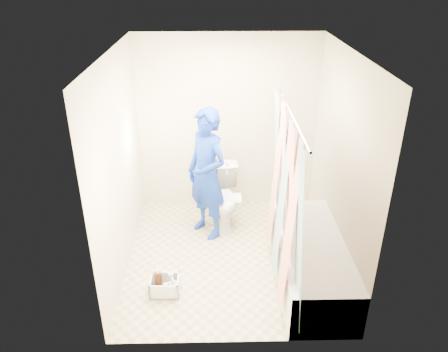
{
  "coord_description": "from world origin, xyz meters",
  "views": [
    {
      "loc": [
        -0.17,
        -4.24,
        3.21
      ],
      "look_at": [
        -0.07,
        0.24,
        0.96
      ],
      "focal_mm": 35.0,
      "sensor_mm": 36.0,
      "label": 1
    }
  ],
  "objects_px": {
    "toilet": "(223,198)",
    "cleaning_caddy": "(166,286)",
    "bathtub": "(310,259)",
    "plumber": "(207,174)"
  },
  "relations": [
    {
      "from": "toilet",
      "to": "plumber",
      "type": "distance_m",
      "value": 0.54
    },
    {
      "from": "toilet",
      "to": "cleaning_caddy",
      "type": "xyz_separation_m",
      "value": [
        -0.63,
        -1.36,
        -0.3
      ]
    },
    {
      "from": "bathtub",
      "to": "toilet",
      "type": "height_order",
      "value": "toilet"
    },
    {
      "from": "bathtub",
      "to": "plumber",
      "type": "height_order",
      "value": "plumber"
    },
    {
      "from": "bathtub",
      "to": "plumber",
      "type": "relative_size",
      "value": 1.05
    },
    {
      "from": "bathtub",
      "to": "cleaning_caddy",
      "type": "relative_size",
      "value": 5.59
    },
    {
      "from": "bathtub",
      "to": "toilet",
      "type": "distance_m",
      "value": 1.49
    },
    {
      "from": "toilet",
      "to": "cleaning_caddy",
      "type": "distance_m",
      "value": 1.53
    },
    {
      "from": "toilet",
      "to": "plumber",
      "type": "xyz_separation_m",
      "value": [
        -0.2,
        -0.21,
        0.45
      ]
    },
    {
      "from": "toilet",
      "to": "plumber",
      "type": "height_order",
      "value": "plumber"
    }
  ]
}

